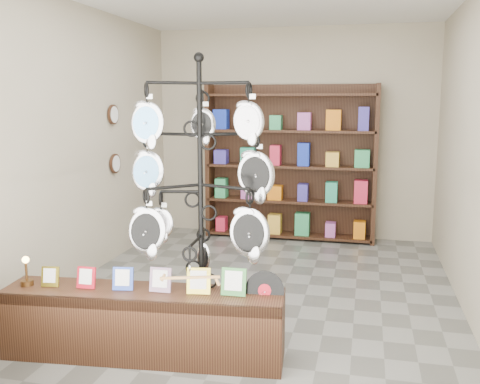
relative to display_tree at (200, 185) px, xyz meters
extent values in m
plane|color=slate|center=(0.15, 1.45, -1.33)|extent=(5.00, 5.00, 0.00)
plane|color=#AEA48C|center=(0.15, 3.95, 0.17)|extent=(4.00, 0.00, 4.00)
plane|color=#AEA48C|center=(0.15, -1.05, 0.17)|extent=(4.00, 0.00, 4.00)
plane|color=#AEA48C|center=(-1.85, 1.45, 0.17)|extent=(0.00, 5.00, 5.00)
plane|color=#AEA48C|center=(2.15, 1.45, 0.17)|extent=(0.00, 5.00, 5.00)
cylinder|color=black|center=(0.00, 0.00, -1.32)|extent=(0.56, 0.56, 0.03)
cylinder|color=black|center=(0.00, 0.00, -0.21)|extent=(0.05, 0.05, 2.25)
sphere|color=black|center=(0.00, 0.00, 0.94)|extent=(0.07, 0.07, 0.07)
ellipsoid|color=silver|center=(-0.05, 0.23, -0.63)|extent=(0.12, 0.06, 0.24)
cube|color=tan|center=(0.02, -0.32, -0.62)|extent=(0.41, 0.15, 0.04)
cube|color=black|center=(-0.42, -0.18, -1.07)|extent=(2.20, 0.65, 0.53)
cube|color=gold|center=(-1.15, -0.25, -0.72)|extent=(0.14, 0.06, 0.16)
cube|color=#A90D1B|center=(-0.86, -0.22, -0.72)|extent=(0.15, 0.07, 0.17)
cube|color=#263FA5|center=(-0.57, -0.19, -0.71)|extent=(0.16, 0.07, 0.18)
cube|color=#E54C33|center=(-0.27, -0.16, -0.71)|extent=(0.17, 0.07, 0.19)
cube|color=gold|center=(0.02, -0.13, -0.70)|extent=(0.18, 0.08, 0.20)
cube|color=#337233|center=(0.28, -0.11, -0.70)|extent=(0.19, 0.08, 0.21)
cylinder|color=black|center=(0.50, -0.04, -0.77)|extent=(0.30, 0.10, 0.29)
cylinder|color=#A90D1B|center=(0.50, -0.04, -0.77)|extent=(0.10, 0.04, 0.10)
cylinder|color=#4F3216|center=(-1.35, -0.27, -0.78)|extent=(0.10, 0.10, 0.04)
cylinder|color=#4F3216|center=(-1.35, -0.27, -0.69)|extent=(0.02, 0.02, 0.14)
sphere|color=#FFBF59|center=(-1.35, -0.27, -0.59)|extent=(0.06, 0.06, 0.06)
cube|color=black|center=(0.15, 3.89, -0.23)|extent=(2.40, 0.04, 2.20)
cube|color=black|center=(-1.03, 3.73, -0.23)|extent=(0.06, 0.36, 2.20)
cube|color=black|center=(1.33, 3.73, -0.23)|extent=(0.06, 0.36, 2.20)
cube|color=black|center=(0.15, 3.73, -1.28)|extent=(2.36, 0.36, 0.04)
cube|color=black|center=(0.15, 3.73, -0.78)|extent=(2.36, 0.36, 0.03)
cube|color=black|center=(0.15, 3.73, -0.28)|extent=(2.36, 0.36, 0.04)
cube|color=black|center=(0.15, 3.73, 0.22)|extent=(2.36, 0.36, 0.04)
cube|color=black|center=(0.15, 3.73, 0.72)|extent=(2.36, 0.36, 0.04)
cylinder|color=black|center=(-1.82, 2.25, 0.47)|extent=(0.03, 0.24, 0.24)
cylinder|color=black|center=(-1.82, 2.25, -0.13)|extent=(0.03, 0.24, 0.24)
camera|label=1|loc=(1.21, -3.79, 0.62)|focal=40.00mm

